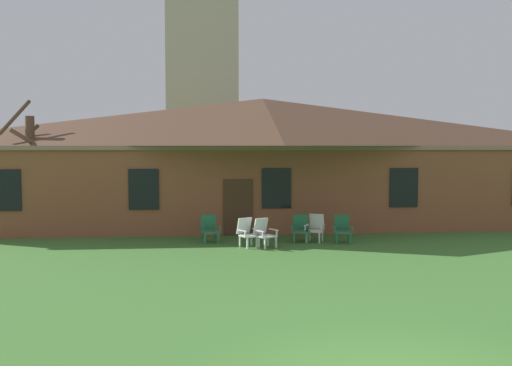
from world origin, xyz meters
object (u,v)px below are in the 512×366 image
at_px(lawn_chair_middle, 301,228).
at_px(lawn_chair_far_side, 342,228).
at_px(lawn_chair_by_porch, 209,228).
at_px(lawn_chair_right_end, 316,227).
at_px(lawn_chair_left_end, 264,232).
at_px(lawn_chair_near_door, 247,232).

relative_size(lawn_chair_middle, lawn_chair_far_side, 1.00).
relative_size(lawn_chair_by_porch, lawn_chair_right_end, 1.00).
relative_size(lawn_chair_left_end, lawn_chair_far_side, 1.00).
xyz_separation_m(lawn_chair_by_porch, lawn_chair_left_end, (1.79, -1.11, 0.00)).
bearing_deg(lawn_chair_far_side, lawn_chair_left_end, -167.50).
bearing_deg(lawn_chair_far_side, lawn_chair_by_porch, 173.87).
bearing_deg(lawn_chair_left_end, lawn_chair_far_side, 12.50).
height_order(lawn_chair_by_porch, lawn_chair_left_end, same).
distance_m(lawn_chair_near_door, lawn_chair_left_end, 0.56).
bearing_deg(lawn_chair_near_door, lawn_chair_far_side, 8.24).
height_order(lawn_chair_right_end, lawn_chair_far_side, same).
distance_m(lawn_chair_left_end, lawn_chair_far_side, 2.86).
bearing_deg(lawn_chair_by_porch, lawn_chair_left_end, -31.80).
relative_size(lawn_chair_by_porch, lawn_chair_left_end, 1.00).
bearing_deg(lawn_chair_right_end, lawn_chair_far_side, -23.06).
bearing_deg(lawn_chair_left_end, lawn_chair_middle, 33.24).
height_order(lawn_chair_near_door, lawn_chair_left_end, same).
bearing_deg(lawn_chair_right_end, lawn_chair_near_door, -160.95).
xyz_separation_m(lawn_chair_by_porch, lawn_chair_near_door, (1.25, -0.97, 0.00)).
relative_size(lawn_chair_left_end, lawn_chair_right_end, 1.00).
xyz_separation_m(lawn_chair_by_porch, lawn_chair_right_end, (3.71, -0.12, 0.00)).
distance_m(lawn_chair_near_door, lawn_chair_far_side, 3.37).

